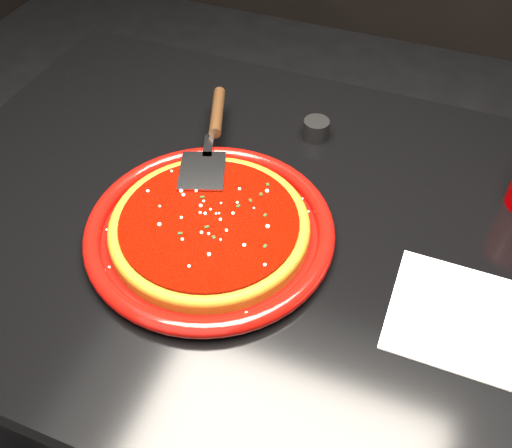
{
  "coord_description": "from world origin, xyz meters",
  "views": [
    {
      "loc": [
        0.16,
        -0.56,
        1.37
      ],
      "look_at": [
        -0.04,
        -0.03,
        0.77
      ],
      "focal_mm": 40.0,
      "sensor_mm": 36.0,
      "label": 1
    }
  ],
  "objects_px": {
    "table": "(282,355)",
    "plate": "(210,230)",
    "ramekin": "(316,129)",
    "pizza_server": "(212,137)"
  },
  "relations": [
    {
      "from": "pizza_server",
      "to": "ramekin",
      "type": "height_order",
      "value": "pizza_server"
    },
    {
      "from": "plate",
      "to": "ramekin",
      "type": "bearing_deg",
      "value": 75.34
    },
    {
      "from": "plate",
      "to": "pizza_server",
      "type": "distance_m",
      "value": 0.18
    },
    {
      "from": "table",
      "to": "ramekin",
      "type": "xyz_separation_m",
      "value": [
        -0.03,
        0.22,
        0.39
      ]
    },
    {
      "from": "plate",
      "to": "pizza_server",
      "type": "height_order",
      "value": "pizza_server"
    },
    {
      "from": "table",
      "to": "plate",
      "type": "relative_size",
      "value": 3.31
    },
    {
      "from": "plate",
      "to": "ramekin",
      "type": "xyz_separation_m",
      "value": [
        0.07,
        0.28,
        0.0
      ]
    },
    {
      "from": "table",
      "to": "plate",
      "type": "bearing_deg",
      "value": -148.55
    },
    {
      "from": "table",
      "to": "pizza_server",
      "type": "relative_size",
      "value": 4.06
    },
    {
      "from": "plate",
      "to": "pizza_server",
      "type": "relative_size",
      "value": 1.23
    }
  ]
}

